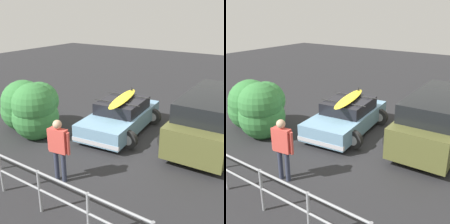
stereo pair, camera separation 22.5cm
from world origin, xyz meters
TOP-DOWN VIEW (x-y plane):
  - ground_plane at (0.00, 0.00)m, footprint 44.00×44.00m
  - sedan_car at (0.45, -0.17)m, footprint 2.68×4.13m
  - suv_car at (-2.73, -0.98)m, footprint 2.73×5.02m
  - person_bystander at (0.01, 3.67)m, footprint 0.70×0.27m
  - railing_fence at (0.22, 4.87)m, footprint 7.19×0.13m
  - bush_near_left at (3.32, 1.80)m, footprint 2.77×2.07m

SIDE VIEW (x-z plane):
  - ground_plane at x=0.00m, z-range -0.02..0.00m
  - sedan_car at x=0.45m, z-range -0.16..1.34m
  - railing_fence at x=0.22m, z-range 0.17..1.27m
  - bush_near_left at x=3.32m, z-range -0.14..2.01m
  - suv_car at x=-2.73m, z-range 0.04..1.87m
  - person_bystander at x=0.01m, z-range 0.18..1.98m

